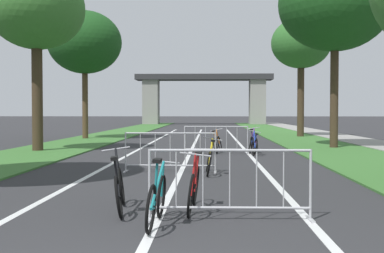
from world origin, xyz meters
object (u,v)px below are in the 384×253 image
(bicycle_orange_5, at_px, (217,144))
(bicycle_purple_6, at_px, (254,143))
(bicycle_yellow_4, at_px, (209,160))
(tree_left_pine_far, at_px, (85,43))
(crowd_barrier_nearest, at_px, (230,185))
(bicycle_blue_2, at_px, (253,145))
(tree_right_maple_mid, at_px, (301,44))
(tree_right_oak_mid, at_px, (335,4))
(crowd_barrier_third, at_px, (216,140))
(bicycle_teal_3, at_px, (157,200))
(bicycle_black_1, at_px, (120,189))
(crowd_barrier_second, at_px, (170,152))
(bicycle_red_0, at_px, (194,187))
(tree_left_pine_near, at_px, (36,10))

(bicycle_orange_5, height_order, bicycle_purple_6, bicycle_purple_6)
(bicycle_yellow_4, bearing_deg, tree_left_pine_far, 114.03)
(crowd_barrier_nearest, distance_m, bicycle_blue_2, 10.72)
(tree_right_maple_mid, xyz_separation_m, bicycle_purple_6, (-3.93, -11.64, -5.40))
(tree_right_oak_mid, xyz_separation_m, bicycle_yellow_4, (-5.35, -8.72, -5.84))
(tree_left_pine_far, relative_size, tree_right_maple_mid, 1.00)
(crowd_barrier_third, height_order, bicycle_teal_3, crowd_barrier_third)
(crowd_barrier_third, distance_m, bicycle_black_1, 10.66)
(tree_left_pine_far, distance_m, bicycle_yellow_4, 17.71)
(tree_left_pine_far, height_order, bicycle_orange_5, tree_left_pine_far)
(tree_right_oak_mid, distance_m, bicycle_teal_3, 16.56)
(crowd_barrier_second, height_order, bicycle_black_1, crowd_barrier_second)
(crowd_barrier_second, bearing_deg, bicycle_red_0, -80.87)
(crowd_barrier_second, relative_size, bicycle_purple_6, 1.51)
(tree_right_maple_mid, height_order, crowd_barrier_nearest, tree_right_maple_mid)
(bicycle_purple_6, bearing_deg, tree_right_oak_mid, 46.51)
(crowd_barrier_second, height_order, bicycle_red_0, crowd_barrier_second)
(bicycle_blue_2, bearing_deg, bicycle_red_0, -103.63)
(bicycle_red_0, distance_m, bicycle_blue_2, 10.21)
(crowd_barrier_nearest, distance_m, bicycle_purple_6, 11.57)
(tree_left_pine_near, relative_size, bicycle_purple_6, 4.49)
(tree_right_oak_mid, bearing_deg, bicycle_orange_5, -155.28)
(tree_right_maple_mid, distance_m, bicycle_blue_2, 14.18)
(crowd_barrier_nearest, bearing_deg, crowd_barrier_third, 90.38)
(crowd_barrier_nearest, bearing_deg, tree_right_maple_mid, 77.03)
(bicycle_teal_3, relative_size, bicycle_purple_6, 1.00)
(bicycle_black_1, bearing_deg, tree_left_pine_far, 97.71)
(tree_right_oak_mid, bearing_deg, crowd_barrier_second, -127.40)
(crowd_barrier_second, relative_size, bicycle_black_1, 1.42)
(crowd_barrier_nearest, bearing_deg, bicycle_teal_3, -158.80)
(tree_right_maple_mid, height_order, crowd_barrier_third, tree_right_maple_mid)
(bicycle_black_1, height_order, bicycle_purple_6, bicycle_black_1)
(tree_left_pine_far, height_order, tree_right_oak_mid, tree_right_oak_mid)
(crowd_barrier_nearest, relative_size, bicycle_yellow_4, 1.53)
(crowd_barrier_third, xyz_separation_m, bicycle_yellow_4, (-0.24, -5.91, -0.16))
(crowd_barrier_second, relative_size, bicycle_orange_5, 1.53)
(tree_right_maple_mid, bearing_deg, crowd_barrier_third, -114.10)
(bicycle_red_0, distance_m, bicycle_orange_5, 10.95)
(tree_left_pine_far, bearing_deg, tree_left_pine_near, -87.70)
(bicycle_teal_3, bearing_deg, bicycle_blue_2, 80.52)
(crowd_barrier_second, distance_m, bicycle_purple_6, 6.56)
(bicycle_black_1, relative_size, bicycle_teal_3, 1.06)
(bicycle_orange_5, bearing_deg, crowd_barrier_second, -92.04)
(tree_right_maple_mid, bearing_deg, bicycle_teal_3, -105.13)
(crowd_barrier_nearest, xyz_separation_m, crowd_barrier_third, (-0.07, 11.05, 0.00))
(tree_right_oak_mid, height_order, bicycle_black_1, tree_right_oak_mid)
(tree_left_pine_near, relative_size, bicycle_blue_2, 4.45)
(crowd_barrier_third, distance_m, bicycle_yellow_4, 5.92)
(crowd_barrier_second, relative_size, crowd_barrier_third, 1.00)
(tree_right_oak_mid, distance_m, crowd_barrier_nearest, 15.80)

